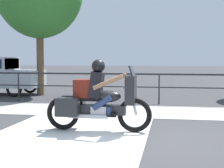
# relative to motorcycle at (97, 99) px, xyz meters

# --- Properties ---
(ground_plane) EXTENTS (120.00, 120.00, 0.00)m
(ground_plane) POSITION_rel_motorcycle_xyz_m (1.18, -0.53, -0.69)
(ground_plane) COLOR #38383A
(sidewalk_band) EXTENTS (44.00, 2.40, 0.01)m
(sidewalk_band) POSITION_rel_motorcycle_xyz_m (1.18, 2.87, -0.68)
(sidewalk_band) COLOR #A8A59E
(sidewalk_band) RESTS_ON ground
(crosswalk_band) EXTENTS (3.19, 6.00, 0.01)m
(crosswalk_band) POSITION_rel_motorcycle_xyz_m (-0.47, -0.73, -0.68)
(crosswalk_band) COLOR silver
(crosswalk_band) RESTS_ON ground
(fence_railing) EXTENTS (36.00, 0.05, 1.05)m
(fence_railing) POSITION_rel_motorcycle_xyz_m (1.18, 4.53, 0.15)
(fence_railing) COLOR #232326
(fence_railing) RESTS_ON ground
(motorcycle) EXTENTS (2.32, 0.76, 1.55)m
(motorcycle) POSITION_rel_motorcycle_xyz_m (0.00, 0.00, 0.00)
(motorcycle) COLOR black
(motorcycle) RESTS_ON ground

